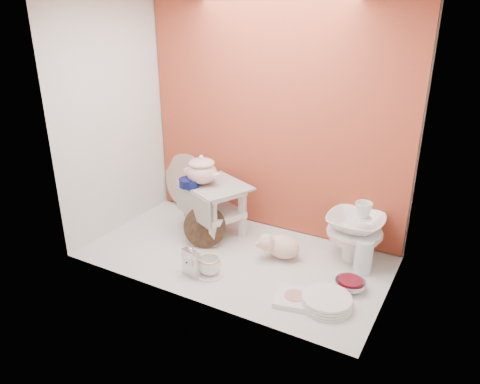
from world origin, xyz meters
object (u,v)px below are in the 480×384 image
object	(u,v)px
floral_platter	(186,182)
gold_rim_teacup	(210,266)
porcelain_tower	(355,230)
step_stool	(216,209)
mantel_clock	(191,262)
crystal_bowl	(350,285)
plush_pig	(283,246)
blue_white_vase	(201,207)
soup_tureen	(202,170)
dinner_plate_stack	(327,302)

from	to	relation	value
floral_platter	gold_rim_teacup	distance (m)	0.97
porcelain_tower	step_stool	bearing A→B (deg)	-172.10
step_stool	floral_platter	xyz separation A→B (m)	(-0.42, 0.25, 0.03)
mantel_clock	crystal_bowl	distance (m)	0.88
plush_pig	porcelain_tower	bearing A→B (deg)	12.61
blue_white_vase	soup_tureen	bearing A→B (deg)	-50.55
blue_white_vase	porcelain_tower	distance (m)	1.06
blue_white_vase	plush_pig	bearing A→B (deg)	-12.39
porcelain_tower	blue_white_vase	bearing A→B (deg)	-177.14
gold_rim_teacup	plush_pig	bearing A→B (deg)	53.24
floral_platter	gold_rim_teacup	size ratio (longest dim) A/B	3.35
gold_rim_teacup	dinner_plate_stack	world-z (taller)	gold_rim_teacup
step_stool	crystal_bowl	distance (m)	1.01
soup_tureen	crystal_bowl	bearing A→B (deg)	-9.05
dinner_plate_stack	blue_white_vase	bearing A→B (deg)	155.95
step_stool	mantel_clock	xyz separation A→B (m)	(0.15, -0.51, -0.09)
dinner_plate_stack	porcelain_tower	distance (m)	0.56
mantel_clock	gold_rim_teacup	size ratio (longest dim) A/B	1.39
blue_white_vase	gold_rim_teacup	world-z (taller)	blue_white_vase
gold_rim_teacup	porcelain_tower	xyz separation A→B (m)	(0.65, 0.58, 0.13)
floral_platter	blue_white_vase	bearing A→B (deg)	-35.14
floral_platter	porcelain_tower	xyz separation A→B (m)	(1.31, -0.12, -0.02)
step_stool	soup_tureen	bearing A→B (deg)	-131.45
floral_platter	crystal_bowl	xyz separation A→B (m)	(1.39, -0.45, -0.18)
blue_white_vase	dinner_plate_stack	bearing A→B (deg)	-24.05
soup_tureen	step_stool	bearing A→B (deg)	23.71
blue_white_vase	porcelain_tower	bearing A→B (deg)	2.86
floral_platter	dinner_plate_stack	bearing A→B (deg)	-26.31
plush_pig	crystal_bowl	distance (m)	0.47
step_stool	gold_rim_teacup	world-z (taller)	step_stool
gold_rim_teacup	porcelain_tower	distance (m)	0.88
soup_tureen	mantel_clock	size ratio (longest dim) A/B	1.36
step_stool	plush_pig	xyz separation A→B (m)	(0.52, -0.08, -0.10)
step_stool	floral_platter	size ratio (longest dim) A/B	0.97
blue_white_vase	porcelain_tower	world-z (taller)	porcelain_tower
plush_pig	dinner_plate_stack	bearing A→B (deg)	-56.30
floral_platter	mantel_clock	xyz separation A→B (m)	(0.57, -0.76, -0.12)
gold_rim_teacup	step_stool	bearing A→B (deg)	117.70
step_stool	gold_rim_teacup	size ratio (longest dim) A/B	3.25
soup_tureen	floral_platter	bearing A→B (deg)	140.10
step_stool	plush_pig	distance (m)	0.54
dinner_plate_stack	crystal_bowl	bearing A→B (deg)	74.32
mantel_clock	gold_rim_teacup	distance (m)	0.11
plush_pig	porcelain_tower	xyz separation A→B (m)	(0.37, 0.20, 0.11)
mantel_clock	porcelain_tower	bearing A→B (deg)	54.42
floral_platter	plush_pig	distance (m)	1.00
gold_rim_teacup	porcelain_tower	size ratio (longest dim) A/B	0.33
floral_platter	dinner_plate_stack	xyz separation A→B (m)	(1.34, -0.66, -0.18)
floral_platter	crystal_bowl	size ratio (longest dim) A/B	2.48
blue_white_vase	crystal_bowl	size ratio (longest dim) A/B	1.52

